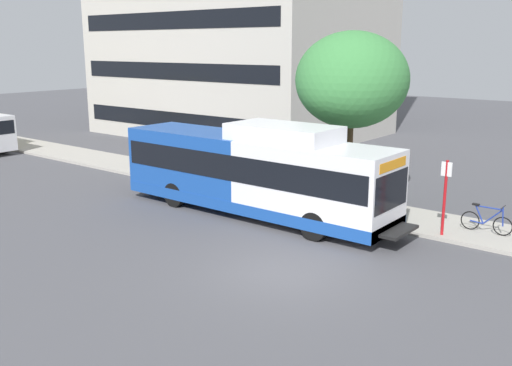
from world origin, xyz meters
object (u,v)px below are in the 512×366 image
Objects in this scene: bicycle_parked at (486,221)px; street_tree_near_stop at (352,80)px; transit_bus at (254,172)px; bus_stop_sign_pole at (445,192)px.

bicycle_parked is 7.61m from street_tree_near_stop.
transit_bus is 1.77× the size of street_tree_near_stop.
street_tree_near_stop is (2.20, 4.93, 3.44)m from bus_stop_sign_pole.
bus_stop_sign_pole is (1.73, -6.85, -0.05)m from transit_bus.
bus_stop_sign_pole is 1.48× the size of bicycle_parked.
bus_stop_sign_pole is 0.38× the size of street_tree_near_stop.
transit_bus is at bearing 153.96° from street_tree_near_stop.
street_tree_near_stop is at bearing -26.04° from transit_bus.
transit_bus reaches higher than bicycle_parked.
transit_bus is 6.96× the size of bicycle_parked.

